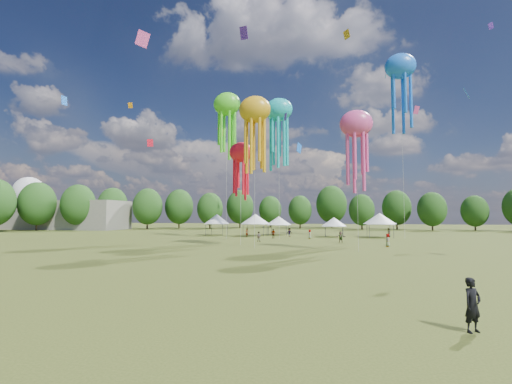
# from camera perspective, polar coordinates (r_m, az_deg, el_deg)

# --- Properties ---
(ground) EXTENTS (300.00, 300.00, 0.00)m
(ground) POSITION_cam_1_polar(r_m,az_deg,el_deg) (15.73, -5.91, -18.53)
(ground) COLOR #384416
(ground) RESTS_ON ground
(observer_main) EXTENTS (0.81, 0.73, 1.85)m
(observer_main) POSITION_cam_1_polar(r_m,az_deg,el_deg) (14.69, 31.74, -15.34)
(observer_main) COLOR black
(observer_main) RESTS_ON ground
(spectator_near) EXTENTS (0.85, 0.72, 1.53)m
(spectator_near) POSITION_cam_1_polar(r_m,az_deg,el_deg) (53.29, 0.43, -7.27)
(spectator_near) COLOR gray
(spectator_near) RESTS_ON ground
(spectators_far) EXTENTS (25.96, 20.96, 1.67)m
(spectators_far) POSITION_cam_1_polar(r_m,az_deg,el_deg) (59.48, 11.03, -6.79)
(spectators_far) COLOR gray
(spectators_far) RESTS_ON ground
(festival_tents) EXTENTS (36.36, 9.33, 4.40)m
(festival_tents) POSITION_cam_1_polar(r_m,az_deg,el_deg) (68.09, 6.12, -4.49)
(festival_tents) COLOR #47474C
(festival_tents) RESTS_ON ground
(show_kites) EXTENTS (34.74, 26.55, 32.24)m
(show_kites) POSITION_cam_1_polar(r_m,az_deg,el_deg) (57.45, 8.08, 12.68)
(show_kites) COLOR gold
(show_kites) RESTS_ON ground
(small_kites) EXTENTS (71.85, 51.17, 44.43)m
(small_kites) POSITION_cam_1_polar(r_m,az_deg,el_deg) (61.87, 3.73, 23.19)
(small_kites) COLOR gold
(small_kites) RESTS_ON ground
(treeline) EXTENTS (201.57, 95.24, 13.43)m
(treeline) POSITION_cam_1_polar(r_m,az_deg,el_deg) (77.50, 5.71, -1.89)
(treeline) COLOR #38281C
(treeline) RESTS_ON ground
(hangar) EXTENTS (40.00, 12.00, 8.00)m
(hangar) POSITION_cam_1_polar(r_m,az_deg,el_deg) (115.56, -29.58, -3.29)
(hangar) COLOR gray
(hangar) RESTS_ON ground
(radome) EXTENTS (9.00, 9.00, 16.00)m
(radome) POSITION_cam_1_polar(r_m,az_deg,el_deg) (131.04, -32.99, -0.56)
(radome) COLOR white
(radome) RESTS_ON ground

